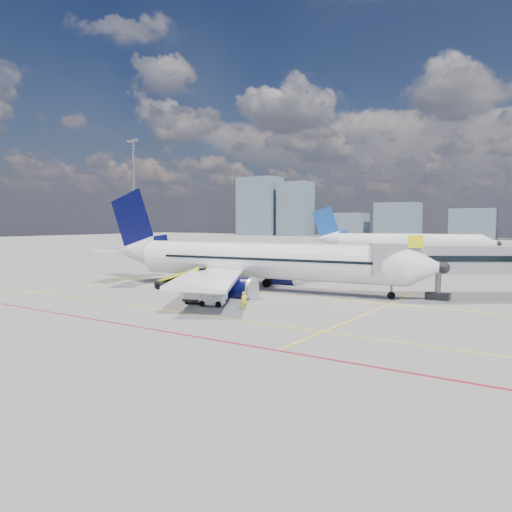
% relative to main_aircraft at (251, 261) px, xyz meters
% --- Properties ---
extents(ground, '(420.00, 420.00, 0.00)m').
position_rel_main_aircraft_xyz_m(ground, '(2.13, -8.73, -3.22)').
color(ground, slate).
rests_on(ground, ground).
extents(apron_markings, '(90.00, 35.12, 0.01)m').
position_rel_main_aircraft_xyz_m(apron_markings, '(1.56, -12.65, -3.21)').
color(apron_markings, '#FFF40D').
rests_on(apron_markings, ground).
extents(floodlight_mast_nw, '(3.20, 0.61, 25.45)m').
position_rel_main_aircraft_xyz_m(floodlight_mast_nw, '(-52.87, 31.26, 10.37)').
color(floodlight_mast_nw, slate).
rests_on(floodlight_mast_nw, ground).
extents(distant_skyline, '(252.67, 15.46, 31.55)m').
position_rel_main_aircraft_xyz_m(distant_skyline, '(-11.60, 181.27, 9.54)').
color(distant_skyline, slate).
rests_on(distant_skyline, ground).
extents(main_aircraft, '(40.62, 35.31, 11.89)m').
position_rel_main_aircraft_xyz_m(main_aircraft, '(0.00, 0.00, 0.00)').
color(main_aircraft, white).
rests_on(main_aircraft, ground).
extents(second_aircraft, '(36.64, 31.50, 10.90)m').
position_rel_main_aircraft_xyz_m(second_aircraft, '(-1.21, 55.17, 0.01)').
color(second_aircraft, white).
rests_on(second_aircraft, ground).
extents(baggage_tug, '(2.39, 1.90, 1.47)m').
position_rel_main_aircraft_xyz_m(baggage_tug, '(3.07, -10.80, -2.51)').
color(baggage_tug, white).
rests_on(baggage_tug, ground).
extents(cargo_dolly, '(4.28, 2.64, 2.18)m').
position_rel_main_aircraft_xyz_m(cargo_dolly, '(2.02, -10.28, -2.02)').
color(cargo_dolly, black).
rests_on(cargo_dolly, ground).
extents(belt_loader, '(6.97, 2.18, 2.82)m').
position_rel_main_aircraft_xyz_m(belt_loader, '(-6.60, -5.04, -2.49)').
color(belt_loader, black).
rests_on(belt_loader, ground).
extents(ramp_worker, '(0.66, 0.68, 1.58)m').
position_rel_main_aircraft_xyz_m(ramp_worker, '(6.75, -10.83, -2.43)').
color(ramp_worker, yellow).
rests_on(ramp_worker, ground).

